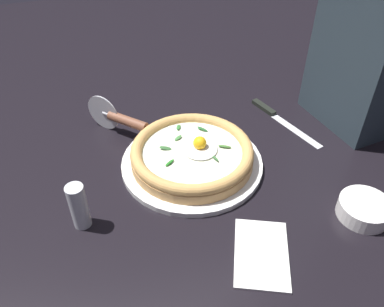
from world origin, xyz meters
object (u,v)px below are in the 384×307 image
object	(u,v)px
side_bowl	(364,209)
folded_napkin	(261,253)
pizza_cutter	(119,118)
pizza	(192,153)
pepper_shaker	(79,206)
table_knife	(275,115)

from	to	relation	value
side_bowl	folded_napkin	world-z (taller)	side_bowl
pizza_cutter	pizza	bearing A→B (deg)	-142.17
side_bowl	pepper_shaker	world-z (taller)	pepper_shaker
side_bowl	pepper_shaker	bearing A→B (deg)	74.12
pizza	pepper_shaker	bearing A→B (deg)	110.86
table_knife	pepper_shaker	size ratio (longest dim) A/B	2.43
table_knife	folded_napkin	bearing A→B (deg)	149.54
folded_napkin	table_knife	bearing A→B (deg)	-30.46
pizza_cutter	table_knife	xyz separation A→B (m)	(-0.05, -0.37, -0.04)
pepper_shaker	pizza	bearing A→B (deg)	-69.14
table_knife	folded_napkin	world-z (taller)	table_knife
pizza	pepper_shaker	world-z (taller)	pepper_shaker
pizza	pizza_cutter	size ratio (longest dim) A/B	1.98
folded_napkin	side_bowl	bearing A→B (deg)	-84.50
side_bowl	pizza_cutter	world-z (taller)	pizza_cutter
table_knife	folded_napkin	xyz separation A→B (m)	(-0.36, 0.21, 0.00)
pizza	table_knife	bearing A→B (deg)	-66.83
pizza_cutter	folded_napkin	bearing A→B (deg)	-158.39
table_knife	folded_napkin	distance (m)	0.42
pizza	side_bowl	world-z (taller)	pizza
pizza_cutter	side_bowl	bearing A→B (deg)	-135.80
pizza_cutter	pepper_shaker	size ratio (longest dim) A/B	1.40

